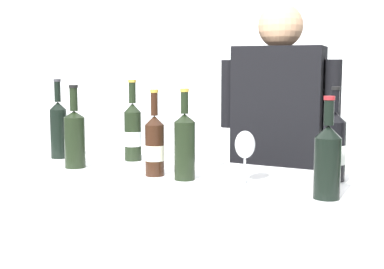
% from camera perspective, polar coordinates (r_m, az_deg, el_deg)
% --- Properties ---
extents(wall_back, '(8.00, 0.10, 2.80)m').
position_cam_1_polar(wall_back, '(4.52, 14.51, 7.38)').
color(wall_back, silver).
rests_on(wall_back, ground_plane).
extents(wine_bottle_0, '(0.07, 0.07, 0.32)m').
position_cam_1_polar(wine_bottle_0, '(2.01, -3.99, -1.14)').
color(wine_bottle_0, black).
rests_on(wine_bottle_0, counter).
extents(wine_bottle_1, '(0.08, 0.08, 0.33)m').
position_cam_1_polar(wine_bottle_1, '(1.94, -0.79, -1.08)').
color(wine_bottle_1, black).
rests_on(wine_bottle_1, counter).
extents(wine_bottle_2, '(0.08, 0.08, 0.34)m').
position_cam_1_polar(wine_bottle_2, '(1.99, 14.84, -1.26)').
color(wine_bottle_2, black).
rests_on(wine_bottle_2, counter).
extents(wine_bottle_3, '(0.07, 0.07, 0.35)m').
position_cam_1_polar(wine_bottle_3, '(2.47, -13.97, 0.70)').
color(wine_bottle_3, black).
rests_on(wine_bottle_3, counter).
extents(wine_bottle_4, '(0.08, 0.08, 0.32)m').
position_cam_1_polar(wine_bottle_4, '(1.71, 14.18, -2.59)').
color(wine_bottle_4, black).
rests_on(wine_bottle_4, counter).
extents(wine_bottle_5, '(0.08, 0.08, 0.34)m').
position_cam_1_polar(wine_bottle_5, '(2.22, -12.34, -0.23)').
color(wine_bottle_5, black).
rests_on(wine_bottle_5, counter).
extents(wine_bottle_6, '(0.08, 0.08, 0.35)m').
position_cam_1_polar(wine_bottle_6, '(2.35, -6.30, 0.36)').
color(wine_bottle_6, black).
rests_on(wine_bottle_6, counter).
extents(wine_glass, '(0.07, 0.07, 0.19)m').
position_cam_1_polar(wine_glass, '(1.86, 5.65, -1.32)').
color(wine_glass, silver).
rests_on(wine_glass, counter).
extents(person_server, '(0.57, 0.29, 1.66)m').
position_cam_1_polar(person_server, '(2.65, 9.04, -4.94)').
color(person_server, black).
rests_on(person_server, ground_plane).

